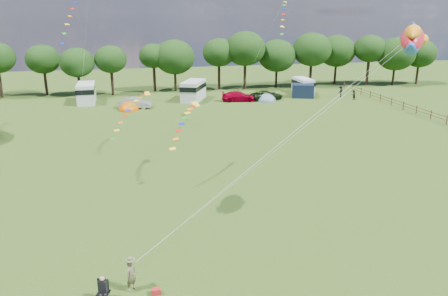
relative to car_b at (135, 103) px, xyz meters
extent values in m
plane|color=black|center=(5.74, -42.26, -0.79)|extent=(180.00, 180.00, 0.00)
cylinder|color=black|center=(-21.17, 13.43, 1.34)|extent=(0.49, 0.49, 4.25)
cylinder|color=black|center=(-14.29, 14.05, 1.17)|extent=(0.47, 0.47, 3.90)
ellipsoid|color=black|center=(-14.29, 14.05, 5.21)|extent=(5.58, 5.58, 4.74)
cylinder|color=black|center=(-8.62, 11.00, 0.99)|extent=(0.44, 0.44, 3.56)
ellipsoid|color=black|center=(-8.62, 11.00, 4.86)|extent=(5.56, 5.56, 4.73)
cylinder|color=black|center=(-3.36, 11.97, 1.19)|extent=(0.47, 0.47, 3.95)
ellipsoid|color=black|center=(-3.36, 11.97, 5.16)|extent=(5.33, 5.33, 4.53)
cylinder|color=black|center=(3.82, 13.76, 1.38)|extent=(0.50, 0.50, 4.33)
ellipsoid|color=black|center=(3.82, 13.76, 5.40)|extent=(4.95, 4.95, 4.21)
cylinder|color=black|center=(7.44, 13.30, 0.87)|extent=(0.43, 0.43, 3.31)
ellipsoid|color=black|center=(7.44, 13.30, 5.16)|extent=(7.03, 7.03, 5.98)
cylinder|color=black|center=(15.39, 13.54, 1.40)|extent=(0.50, 0.50, 4.36)
ellipsoid|color=black|center=(15.39, 13.54, 5.77)|extent=(5.84, 5.84, 4.97)
cylinder|color=black|center=(19.99, 12.66, 1.49)|extent=(0.51, 0.51, 4.55)
ellipsoid|color=black|center=(19.99, 12.66, 6.44)|extent=(7.15, 7.15, 6.08)
cylinder|color=black|center=(26.22, 13.36, 0.82)|extent=(0.42, 0.42, 3.21)
ellipsoid|color=black|center=(26.22, 13.36, 5.01)|extent=(6.90, 6.90, 5.86)
cylinder|color=black|center=(32.72, 12.70, 1.30)|extent=(0.48, 0.48, 4.17)
ellipsoid|color=black|center=(32.72, 12.70, 6.07)|extent=(7.16, 7.16, 6.09)
cylinder|color=black|center=(38.71, 14.62, 1.05)|extent=(0.45, 0.45, 3.66)
ellipsoid|color=black|center=(38.71, 14.62, 5.52)|extent=(7.05, 7.05, 5.99)
cylinder|color=black|center=(44.15, 12.11, 1.54)|extent=(0.52, 0.52, 4.65)
ellipsoid|color=black|center=(44.15, 12.11, 6.09)|extent=(5.96, 5.96, 5.06)
cylinder|color=black|center=(48.89, 10.78, 0.81)|extent=(0.42, 0.42, 3.19)
ellipsoid|color=black|center=(48.89, 10.78, 5.11)|extent=(7.23, 7.23, 6.14)
cylinder|color=black|center=(54.29, 11.18, 0.98)|extent=(0.44, 0.44, 3.52)
ellipsoid|color=black|center=(54.29, 11.18, 5.07)|extent=(6.22, 6.22, 5.28)
cylinder|color=#472D19|center=(37.74, -18.26, -0.19)|extent=(0.12, 0.12, 1.20)
cylinder|color=#472D19|center=(37.74, -15.26, -0.19)|extent=(0.12, 0.12, 1.20)
cylinder|color=#472D19|center=(37.74, -16.76, 0.16)|extent=(0.08, 3.00, 0.08)
cylinder|color=#472D19|center=(37.74, -16.76, -0.24)|extent=(0.08, 3.00, 0.08)
cylinder|color=#472D19|center=(37.74, -12.26, -0.19)|extent=(0.12, 0.12, 1.20)
cylinder|color=#472D19|center=(37.74, -13.76, 0.16)|extent=(0.08, 3.00, 0.08)
cylinder|color=#472D19|center=(37.74, -13.76, -0.24)|extent=(0.08, 3.00, 0.08)
cylinder|color=#472D19|center=(37.74, -9.26, -0.19)|extent=(0.12, 0.12, 1.20)
cylinder|color=#472D19|center=(37.74, -10.76, 0.16)|extent=(0.08, 3.00, 0.08)
cylinder|color=#472D19|center=(37.74, -10.76, -0.24)|extent=(0.08, 3.00, 0.08)
cylinder|color=#472D19|center=(37.74, -6.26, -0.19)|extent=(0.12, 0.12, 1.20)
cylinder|color=#472D19|center=(37.74, -7.76, 0.16)|extent=(0.08, 3.00, 0.08)
cylinder|color=#472D19|center=(37.74, -7.76, -0.24)|extent=(0.08, 3.00, 0.08)
cylinder|color=#472D19|center=(37.74, -3.26, -0.19)|extent=(0.12, 0.12, 1.20)
cylinder|color=#472D19|center=(37.74, -4.76, 0.16)|extent=(0.08, 3.00, 0.08)
cylinder|color=#472D19|center=(37.74, -4.76, -0.24)|extent=(0.08, 3.00, 0.08)
cylinder|color=#472D19|center=(37.74, -0.26, -0.19)|extent=(0.12, 0.12, 1.20)
cylinder|color=#472D19|center=(37.74, -1.76, 0.16)|extent=(0.08, 3.00, 0.08)
cylinder|color=#472D19|center=(37.74, -1.76, -0.24)|extent=(0.08, 3.00, 0.08)
cylinder|color=#472D19|center=(37.74, 2.74, -0.19)|extent=(0.12, 0.12, 1.20)
cylinder|color=#472D19|center=(37.74, 1.24, 0.16)|extent=(0.08, 3.00, 0.08)
cylinder|color=#472D19|center=(37.74, 1.24, -0.24)|extent=(0.08, 3.00, 0.08)
cylinder|color=#472D19|center=(37.74, 5.74, -0.19)|extent=(0.12, 0.12, 1.20)
cylinder|color=#472D19|center=(37.74, 4.24, 0.16)|extent=(0.08, 3.00, 0.08)
cylinder|color=#472D19|center=(37.74, 4.24, -0.24)|extent=(0.08, 3.00, 0.08)
cylinder|color=#472D19|center=(37.74, 8.74, -0.19)|extent=(0.12, 0.12, 1.20)
cylinder|color=#472D19|center=(37.74, 7.24, 0.16)|extent=(0.08, 3.00, 0.08)
cylinder|color=#472D19|center=(37.74, 7.24, -0.24)|extent=(0.08, 3.00, 0.08)
imported|color=gray|center=(0.00, 0.00, 0.00)|extent=(4.69, 2.48, 1.57)
imported|color=maroon|center=(16.09, 1.94, -0.01)|extent=(5.39, 2.83, 1.54)
imported|color=black|center=(20.79, 2.08, -0.07)|extent=(5.51, 2.96, 1.44)
cube|color=silver|center=(-7.17, 5.84, 0.71)|extent=(2.67, 6.05, 3.00)
cube|color=black|center=(-7.17, 5.84, 1.33)|extent=(2.72, 6.17, 0.71)
cylinder|color=black|center=(-7.13, 3.95, -0.36)|extent=(0.85, 0.33, 0.84)
cylinder|color=black|center=(-7.20, 7.73, -0.36)|extent=(0.85, 0.33, 0.84)
cube|color=silver|center=(9.28, 4.29, 0.75)|extent=(4.86, 6.67, 3.07)
cube|color=black|center=(9.28, 4.29, 1.37)|extent=(4.96, 6.81, 0.73)
cylinder|color=black|center=(8.51, 2.52, -0.35)|extent=(0.92, 0.64, 0.86)
cylinder|color=black|center=(10.06, 6.06, -0.35)|extent=(0.92, 0.64, 0.86)
cube|color=silver|center=(28.73, 6.46, 0.50)|extent=(2.25, 5.16, 2.57)
cube|color=black|center=(28.73, 6.46, 1.02)|extent=(2.29, 5.26, 0.61)
cylinder|color=black|center=(28.75, 4.84, -0.42)|extent=(0.73, 0.27, 0.72)
cylinder|color=black|center=(28.71, 8.07, -0.42)|extent=(0.73, 0.27, 0.72)
ellipsoid|color=#CC5200|center=(-0.93, -1.15, -0.77)|extent=(2.74, 3.15, 2.25)
cylinder|color=#CC5200|center=(-0.93, -1.15, -0.75)|extent=(2.88, 2.88, 0.08)
ellipsoid|color=slate|center=(20.42, 1.17, -0.77)|extent=(2.97, 3.41, 2.32)
cylinder|color=slate|center=(20.42, 1.17, -0.75)|extent=(3.11, 3.11, 0.08)
cube|color=black|center=(27.25, 2.89, 0.29)|extent=(4.15, 3.75, 2.14)
imported|color=brown|center=(-1.27, -44.38, 0.07)|extent=(0.74, 0.73, 1.72)
cylinder|color=#99999E|center=(-2.87, -44.79, -0.53)|extent=(0.02, 0.02, 0.50)
cylinder|color=#99999E|center=(-2.39, -44.79, -0.53)|extent=(0.02, 0.02, 0.50)
cube|color=black|center=(-2.63, -45.03, -0.28)|extent=(0.73, 0.72, 0.05)
cube|color=black|center=(-2.63, -44.77, 0.03)|extent=(0.55, 0.26, 0.60)
cube|color=black|center=(-2.63, -44.99, 0.07)|extent=(0.48, 0.40, 0.63)
sphere|color=tan|center=(-2.63, -45.01, 0.50)|extent=(0.24, 0.24, 0.24)
cube|color=#A31D1D|center=(-0.11, -44.98, -0.63)|extent=(0.46, 0.32, 0.32)
ellipsoid|color=red|center=(15.11, -41.37, 11.24)|extent=(2.99, 3.50, 1.96)
ellipsoid|color=yellow|center=(15.11, -41.37, 11.09)|extent=(1.86, 2.18, 1.07)
cone|color=orange|center=(14.25, -42.57, 11.54)|extent=(1.40, 1.48, 1.03)
cone|color=blue|center=(14.25, -42.57, 10.93)|extent=(1.40, 1.48, 1.03)
cone|color=blue|center=(15.17, -41.28, 11.87)|extent=(1.13, 1.09, 0.87)
sphere|color=white|center=(15.50, -40.20, 11.42)|extent=(0.33, 0.33, 0.33)
sphere|color=black|center=(15.50, -40.11, 11.42)|extent=(0.16, 0.16, 0.16)
cube|color=#0C1EB2|center=(-5.39, -16.37, 13.54)|extent=(0.45, 0.52, 0.13)
cube|color=red|center=(-5.66, -16.87, 12.96)|extent=(0.45, 0.52, 0.14)
cube|color=orange|center=(-5.93, -17.36, 12.29)|extent=(0.45, 0.52, 0.15)
cube|color=yellow|center=(-6.20, -17.86, 11.55)|extent=(0.44, 0.51, 0.16)
cube|color=#198C1E|center=(-6.47, -18.35, 10.72)|extent=(0.44, 0.51, 0.16)
cube|color=#0C1EB2|center=(-6.74, -18.85, 9.82)|extent=(0.43, 0.51, 0.17)
cube|color=#FFAF1D|center=(1.09, -18.32, 4.60)|extent=(0.66, 0.61, 0.33)
cube|color=red|center=(0.68, -18.77, 4.49)|extent=(0.53, 0.35, 0.09)
cube|color=orange|center=(0.28, -19.22, 4.34)|extent=(0.53, 0.35, 0.10)
cube|color=yellow|center=(-0.13, -19.67, 4.12)|extent=(0.53, 0.35, 0.11)
cube|color=#198C1E|center=(-0.53, -20.12, 3.81)|extent=(0.53, 0.35, 0.12)
cube|color=#0C1EB2|center=(-0.94, -20.57, 3.42)|extent=(0.52, 0.34, 0.13)
cube|color=red|center=(-1.34, -21.02, 2.95)|extent=(0.52, 0.34, 0.13)
cube|color=orange|center=(-1.75, -21.47, 2.40)|extent=(0.52, 0.33, 0.14)
cube|color=yellow|center=(-2.15, -21.92, 1.78)|extent=(0.52, 0.33, 0.15)
cube|color=#198C1E|center=(-2.56, -22.37, 1.07)|extent=(0.52, 0.32, 0.16)
cube|color=yellow|center=(4.77, -27.22, 5.10)|extent=(0.83, 0.80, 0.39)
cube|color=red|center=(4.46, -27.76, 5.03)|extent=(0.61, 0.52, 0.11)
cube|color=orange|center=(4.14, -28.30, 4.92)|extent=(0.61, 0.52, 0.12)
cube|color=yellow|center=(3.83, -28.84, 4.73)|extent=(0.60, 0.52, 0.13)
cube|color=#198C1E|center=(3.51, -29.38, 4.45)|extent=(0.60, 0.51, 0.14)
cube|color=#0C1EB2|center=(3.20, -29.92, 4.10)|extent=(0.60, 0.51, 0.15)
cube|color=red|center=(2.88, -30.46, 3.67)|extent=(0.60, 0.50, 0.16)
cube|color=orange|center=(2.57, -31.00, 3.16)|extent=(0.59, 0.50, 0.17)
cube|color=yellow|center=(2.25, -31.54, 2.57)|extent=(0.59, 0.49, 0.18)
imported|color=black|center=(34.26, -1.04, 0.00)|extent=(0.87, 0.68, 1.57)
imported|color=black|center=(33.35, 1.60, 0.20)|extent=(1.38, 1.20, 1.96)
cube|color=yellow|center=(17.10, -14.79, 13.78)|extent=(0.56, 0.43, 0.12)
cube|color=#198C1E|center=(16.87, -15.29, 13.42)|extent=(0.55, 0.42, 0.13)
cube|color=#0C1EB2|center=(16.65, -15.78, 12.98)|extent=(0.55, 0.42, 0.14)
cube|color=red|center=(16.42, -16.28, 12.46)|extent=(0.55, 0.41, 0.14)
cube|color=orange|center=(16.20, -16.77, 11.86)|extent=(0.55, 0.41, 0.15)
cube|color=yellow|center=(15.97, -17.27, 11.17)|extent=(0.55, 0.40, 0.16)
cube|color=#198C1E|center=(15.75, -17.76, 10.41)|extent=(0.54, 0.40, 0.17)
camera|label=1|loc=(-0.82, -63.90, 12.72)|focal=35.00mm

